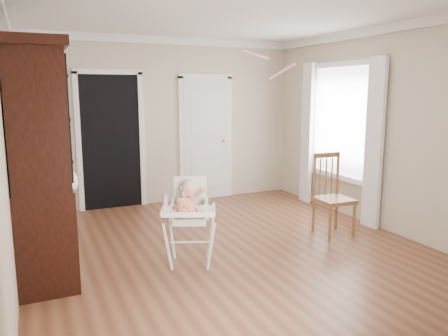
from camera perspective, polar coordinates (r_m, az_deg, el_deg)
name	(u,v)px	position (r m, az deg, el deg)	size (l,w,h in m)	color
floor	(229,250)	(5.25, 0.62, -10.60)	(5.00, 5.00, 0.00)	brown
ceiling	(229,11)	(4.99, 0.68, 19.83)	(5.00, 5.00, 0.00)	white
wall_back	(166,122)	(7.28, -7.63, 6.01)	(4.50, 4.50, 0.00)	#C4B499
wall_left	(8,146)	(4.50, -26.42, 2.58)	(5.00, 5.00, 0.00)	#C4B499
wall_right	(382,129)	(6.22, 19.92, 4.82)	(5.00, 5.00, 0.00)	#C4B499
crown_molding	(229,17)	(4.98, 0.68, 19.15)	(4.50, 5.00, 0.12)	white
doorway	(111,139)	(7.08, -14.56, 3.71)	(1.06, 0.05, 2.22)	black
closet_door	(206,140)	(7.51, -2.38, 3.73)	(0.96, 0.09, 2.13)	white
window_right	(339,129)	(6.78, 14.76, 4.94)	(0.13, 1.84, 2.30)	white
high_chair	(190,211)	(4.68, -4.48, -5.63)	(0.75, 0.83, 0.96)	white
baby	(190,199)	(4.67, -4.47, -4.06)	(0.25, 0.26, 0.40)	beige
cake	(185,205)	(4.42, -5.06, -4.84)	(0.24, 0.24, 0.11)	silver
sippy_cup	(165,200)	(4.59, -7.67, -4.11)	(0.07, 0.07, 0.17)	#F495CC
china_cabinet	(40,163)	(4.66, -22.93, 0.66)	(0.61, 1.37, 2.31)	black
dining_chair	(332,197)	(5.84, 13.99, -3.72)	(0.44, 0.44, 1.05)	brown
streamer	(255,55)	(5.37, 4.12, 14.55)	(0.03, 0.50, 0.02)	pink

